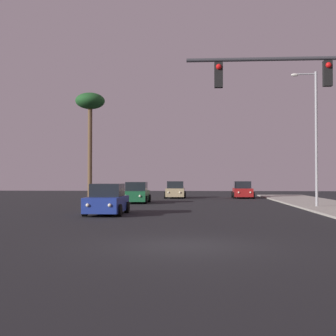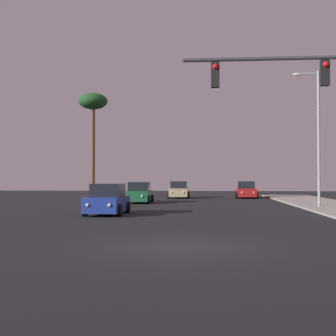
{
  "view_description": "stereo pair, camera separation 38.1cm",
  "coord_description": "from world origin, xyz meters",
  "px_view_note": "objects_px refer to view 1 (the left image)",
  "views": [
    {
      "loc": [
        0.42,
        -13.69,
        1.97
      ],
      "look_at": [
        -1.2,
        10.7,
        2.51
      ],
      "focal_mm": 50.0,
      "sensor_mm": 36.0,
      "label": 1
    },
    {
      "loc": [
        0.8,
        -13.66,
        1.97
      ],
      "look_at": [
        -1.2,
        10.7,
        2.51
      ],
      "focal_mm": 50.0,
      "sensor_mm": 36.0,
      "label": 2
    }
  ],
  "objects_px": {
    "street_lamp": "(314,131)",
    "car_blue": "(107,201)",
    "palm_tree_mid": "(90,107)",
    "car_tan": "(175,190)",
    "car_red": "(242,190)",
    "car_green": "(136,193)"
  },
  "relations": [
    {
      "from": "car_blue",
      "to": "palm_tree_mid",
      "type": "distance_m",
      "value": 14.85
    },
    {
      "from": "car_tan",
      "to": "palm_tree_mid",
      "type": "relative_size",
      "value": 0.48
    },
    {
      "from": "car_tan",
      "to": "car_red",
      "type": "bearing_deg",
      "value": -178.59
    },
    {
      "from": "palm_tree_mid",
      "to": "car_tan",
      "type": "bearing_deg",
      "value": 54.84
    },
    {
      "from": "car_blue",
      "to": "street_lamp",
      "type": "height_order",
      "value": "street_lamp"
    },
    {
      "from": "street_lamp",
      "to": "palm_tree_mid",
      "type": "distance_m",
      "value": 17.86
    },
    {
      "from": "car_tan",
      "to": "car_green",
      "type": "relative_size",
      "value": 1.0
    },
    {
      "from": "car_blue",
      "to": "car_tan",
      "type": "relative_size",
      "value": 1.0
    },
    {
      "from": "car_green",
      "to": "street_lamp",
      "type": "height_order",
      "value": "street_lamp"
    },
    {
      "from": "car_red",
      "to": "street_lamp",
      "type": "relative_size",
      "value": 0.48
    },
    {
      "from": "car_tan",
      "to": "palm_tree_mid",
      "type": "xyz_separation_m",
      "value": [
        -6.53,
        -9.27,
        7.05
      ]
    },
    {
      "from": "car_tan",
      "to": "street_lamp",
      "type": "xyz_separation_m",
      "value": [
        10.07,
        -15.28,
        4.36
      ]
    },
    {
      "from": "car_tan",
      "to": "street_lamp",
      "type": "height_order",
      "value": "street_lamp"
    },
    {
      "from": "car_green",
      "to": "palm_tree_mid",
      "type": "distance_m",
      "value": 8.06
    },
    {
      "from": "street_lamp",
      "to": "car_green",
      "type": "bearing_deg",
      "value": 156.02
    },
    {
      "from": "street_lamp",
      "to": "car_tan",
      "type": "bearing_deg",
      "value": 123.4
    },
    {
      "from": "palm_tree_mid",
      "to": "car_red",
      "type": "bearing_deg",
      "value": 35.83
    },
    {
      "from": "car_green",
      "to": "street_lamp",
      "type": "distance_m",
      "value": 14.59
    },
    {
      "from": "street_lamp",
      "to": "car_blue",
      "type": "bearing_deg",
      "value": -153.02
    },
    {
      "from": "car_tan",
      "to": "car_green",
      "type": "distance_m",
      "value": 9.98
    },
    {
      "from": "car_red",
      "to": "car_green",
      "type": "relative_size",
      "value": 1.0
    },
    {
      "from": "palm_tree_mid",
      "to": "street_lamp",
      "type": "bearing_deg",
      "value": -19.88
    }
  ]
}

